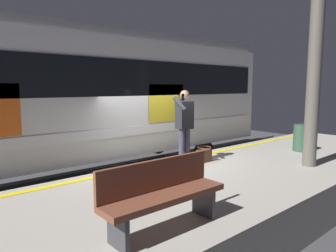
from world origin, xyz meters
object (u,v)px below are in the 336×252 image
train_carriage (67,94)px  passenger (184,121)px  station_column (314,81)px  handbag (204,155)px  bench (162,192)px  trash_bin (302,138)px

train_carriage → passenger: bearing=122.7°
train_carriage → station_column: (-3.84, 4.75, 0.32)m
passenger → station_column: (-2.11, 2.05, 0.93)m
station_column → handbag: bearing=-49.0°
train_carriage → passenger: train_carriage is taller
bench → trash_bin: 6.30m
passenger → handbag: bearing=158.4°
handbag → bench: bearing=34.4°
passenger → bench: (2.59, 2.31, -0.55)m
passenger → bench: passenger is taller
bench → trash_bin: bench is taller
handbag → station_column: station_column is taller
passenger → handbag: (-0.49, 0.19, -0.87)m
train_carriage → station_column: station_column is taller
train_carriage → trash_bin: 6.68m
passenger → station_column: 3.09m
handbag → bench: 3.75m
trash_bin → train_carriage: bearing=-35.7°
handbag → bench: (3.08, 2.11, 0.32)m
station_column → trash_bin: (-1.49, -0.92, -1.59)m
bench → trash_bin: size_ratio=2.30×
handbag → trash_bin: (-3.10, 0.94, 0.21)m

